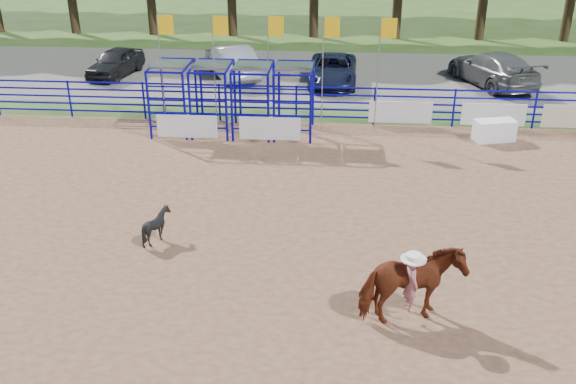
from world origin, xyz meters
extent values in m
plane|color=#426026|center=(0.00, 0.00, 0.00)|extent=(120.00, 120.00, 0.00)
cube|color=brown|center=(0.00, 0.00, 0.01)|extent=(30.00, 20.00, 0.02)
cube|color=#66645B|center=(0.00, 17.00, 0.01)|extent=(40.00, 10.00, 0.01)
cube|color=white|center=(7.27, 8.61, 0.40)|extent=(1.55, 1.01, 0.76)
imported|color=maroon|center=(3.20, -2.46, 0.91)|extent=(2.30, 1.58, 1.77)
imported|color=#A71728|center=(3.20, -2.46, 1.56)|extent=(0.42, 0.52, 1.23)
cylinder|color=white|center=(3.20, -2.46, 2.21)|extent=(0.54, 0.54, 0.12)
imported|color=black|center=(-2.97, 0.47, 0.47)|extent=(1.01, 0.95, 0.90)
imported|color=black|center=(-9.21, 16.28, 0.66)|extent=(2.23, 4.04, 1.30)
imported|color=gray|center=(-3.55, 16.45, 0.78)|extent=(3.38, 4.93, 1.54)
imported|color=black|center=(1.33, 15.66, 0.66)|extent=(2.25, 4.71, 1.30)
imported|color=#525255|center=(8.68, 16.04, 0.78)|extent=(3.95, 5.72, 1.54)
cube|color=white|center=(-3.80, 7.77, 0.55)|extent=(2.20, 0.04, 0.85)
cube|color=white|center=(-0.80, 7.77, 0.55)|extent=(2.20, 0.04, 0.85)
cube|color=white|center=(4.00, 9.96, 0.55)|extent=(2.40, 0.04, 0.85)
cube|color=white|center=(7.50, 9.96, 0.55)|extent=(2.40, 0.04, 0.85)
cube|color=beige|center=(10.50, 9.96, 0.55)|extent=(2.40, 0.04, 0.90)
cylinder|color=#3F2B19|center=(15.00, 26.00, 2.40)|extent=(0.56, 0.56, 4.80)
camera|label=1|loc=(1.53, -13.74, 8.36)|focal=40.00mm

